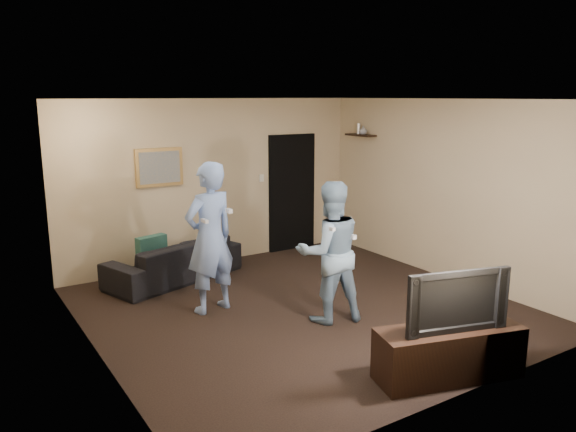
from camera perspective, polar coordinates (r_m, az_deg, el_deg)
ground at (r=7.20m, az=1.42°, el=-9.40°), size 5.00×5.00×0.00m
ceiling at (r=6.70m, az=1.54°, el=11.77°), size 5.00×5.00×0.04m
wall_back at (r=8.98m, az=-7.50°, el=3.44°), size 5.00×0.04×2.60m
wall_front at (r=5.02m, az=17.71°, el=-3.98°), size 5.00×0.04×2.60m
wall_left at (r=5.84m, az=-19.30°, el=-1.85°), size 0.04×5.00×2.60m
wall_right at (r=8.47m, az=15.66°, el=2.57°), size 0.04×5.00×2.60m
sofa at (r=8.36m, az=-11.51°, el=-4.43°), size 2.16×1.37×0.59m
throw_pillow at (r=8.20m, az=-13.67°, el=-3.50°), size 0.47×0.25×0.44m
painting_frame at (r=8.58m, az=-12.95°, el=4.85°), size 0.72×0.05×0.57m
painting_canvas at (r=8.55m, az=-12.89°, el=4.84°), size 0.62×0.01×0.47m
doorway at (r=9.70m, az=0.40°, el=2.39°), size 0.90×0.06×2.00m
light_switch at (r=9.34m, az=-2.71°, el=3.87°), size 0.08×0.02×0.12m
wall_shelf at (r=9.60m, az=7.38°, el=8.15°), size 0.20×0.60×0.03m
shelf_vase at (r=9.54m, az=7.64°, el=8.63°), size 0.15×0.15×0.14m
shelf_figurine at (r=9.63m, az=7.19°, el=8.80°), size 0.06×0.06×0.18m
tv_console at (r=5.69m, az=16.01°, el=-13.23°), size 1.48×0.82×0.50m
television at (r=5.48m, az=16.34°, el=-8.03°), size 1.03×0.41×0.59m
wii_player_left at (r=6.93m, az=-7.94°, el=-2.21°), size 0.76×0.57×1.88m
wii_player_right at (r=6.62m, az=4.24°, el=-3.67°), size 0.95×0.82×1.68m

